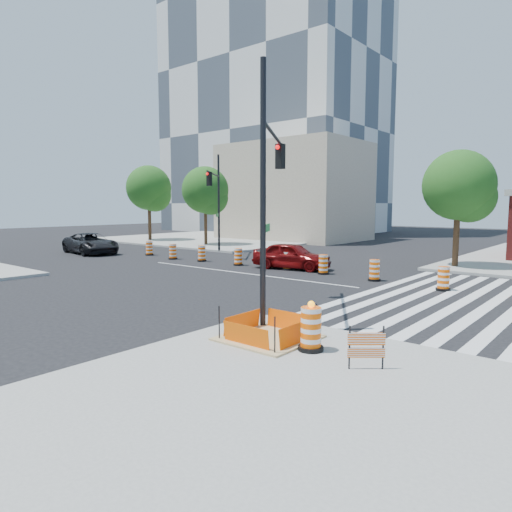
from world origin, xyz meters
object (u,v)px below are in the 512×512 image
(red_coupe, at_px, (292,256))
(signal_pole_nw, at_px, (216,193))
(signal_pole_se, at_px, (270,174))
(dark_suv, at_px, (91,243))

(red_coupe, distance_m, signal_pole_nw, 9.96)
(red_coupe, relative_size, signal_pole_se, 0.60)
(dark_suv, xyz_separation_m, signal_pole_nw, (7.67, 5.64, 3.71))
(dark_suv, distance_m, signal_pole_nw, 10.22)
(red_coupe, bearing_deg, signal_pole_se, -158.97)
(dark_suv, bearing_deg, red_coupe, -71.92)
(signal_pole_nw, bearing_deg, signal_pole_se, 12.82)
(signal_pole_se, relative_size, signal_pole_nw, 1.02)
(dark_suv, relative_size, signal_pole_nw, 0.76)
(signal_pole_se, bearing_deg, signal_pole_nw, 18.66)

